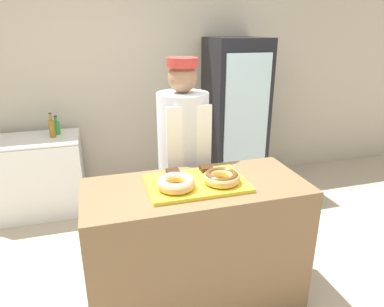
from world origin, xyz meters
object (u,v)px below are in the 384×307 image
object	(u,v)px
brownie_back_right	(206,168)
serving_tray	(196,183)
bottle_amber	(52,128)
bottle_green	(57,127)
chest_freezer	(35,175)
brownie_back_left	(173,172)
donut_light_glaze	(176,183)
donut_chocolate_glaze	(222,177)
beverage_fridge	(234,117)
baker_person	(183,160)

from	to	relation	value
brownie_back_right	serving_tray	bearing A→B (deg)	-127.50
bottle_amber	bottle_green	bearing A→B (deg)	71.66
serving_tray	chest_freezer	xyz separation A→B (m)	(-1.25, 1.75, -0.53)
brownie_back_left	brownie_back_right	bearing A→B (deg)	0.00
donut_light_glaze	brownie_back_left	world-z (taller)	donut_light_glaze
donut_light_glaze	chest_freezer	bearing A→B (deg)	121.42
donut_chocolate_glaze	bottle_amber	world-z (taller)	bottle_amber
brownie_back_left	chest_freezer	world-z (taller)	brownie_back_left
brownie_back_right	donut_chocolate_glaze	bearing A→B (deg)	-81.71
brownie_back_right	bottle_amber	world-z (taller)	bottle_amber
donut_light_glaze	brownie_back_left	bearing A→B (deg)	81.71
donut_light_glaze	beverage_fridge	distance (m)	2.14
brownie_back_right	chest_freezer	bearing A→B (deg)	130.62
brownie_back_right	bottle_green	bearing A→B (deg)	123.00
baker_person	bottle_amber	size ratio (longest dim) A/B	6.52
brownie_back_left	brownie_back_right	distance (m)	0.23
baker_person	bottle_green	distance (m)	1.63
bottle_amber	beverage_fridge	bearing A→B (deg)	0.21
donut_chocolate_glaze	baker_person	bearing A→B (deg)	96.58
brownie_back_left	serving_tray	bearing A→B (deg)	-52.50
baker_person	beverage_fridge	xyz separation A→B (m)	(0.93, 1.15, 0.02)
brownie_back_right	bottle_green	distance (m)	2.01
brownie_back_left	chest_freezer	distance (m)	2.03
donut_light_glaze	donut_chocolate_glaze	world-z (taller)	same
serving_tray	bottle_green	distance (m)	2.08
brownie_back_left	beverage_fridge	xyz separation A→B (m)	(1.12, 1.59, -0.08)
brownie_back_left	beverage_fridge	world-z (taller)	beverage_fridge
serving_tray	donut_chocolate_glaze	bearing A→B (deg)	-21.77
donut_light_glaze	brownie_back_right	world-z (taller)	donut_light_glaze
donut_chocolate_glaze	baker_person	world-z (taller)	baker_person
bottle_green	bottle_amber	bearing A→B (deg)	-108.34
brownie_back_left	donut_light_glaze	bearing A→B (deg)	-98.29
donut_light_glaze	donut_chocolate_glaze	size ratio (longest dim) A/B	1.00
baker_person	brownie_back_left	bearing A→B (deg)	-113.17
brownie_back_left	brownie_back_right	size ratio (longest dim) A/B	1.00
brownie_back_left	bottle_amber	xyz separation A→B (m)	(-0.90, 1.58, -0.05)
donut_chocolate_glaze	beverage_fridge	bearing A→B (deg)	64.59
donut_chocolate_glaze	baker_person	xyz separation A→B (m)	(-0.08, 0.65, -0.12)
beverage_fridge	serving_tray	bearing A→B (deg)	-119.94
brownie_back_right	bottle_green	size ratio (longest dim) A/B	0.42
brownie_back_right	donut_light_glaze	bearing A→B (deg)	-141.38
serving_tray	baker_person	size ratio (longest dim) A/B	0.38
beverage_fridge	bottle_amber	world-z (taller)	beverage_fridge
chest_freezer	bottle_green	size ratio (longest dim) A/B	4.87
serving_tray	beverage_fridge	bearing A→B (deg)	60.06
beverage_fridge	bottle_amber	xyz separation A→B (m)	(-2.02, -0.01, 0.03)
baker_person	bottle_amber	world-z (taller)	baker_person
baker_person	chest_freezer	xyz separation A→B (m)	(-1.32, 1.15, -0.46)
donut_light_glaze	brownie_back_left	size ratio (longest dim) A/B	2.83
brownie_back_left	baker_person	xyz separation A→B (m)	(0.19, 0.44, -0.10)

